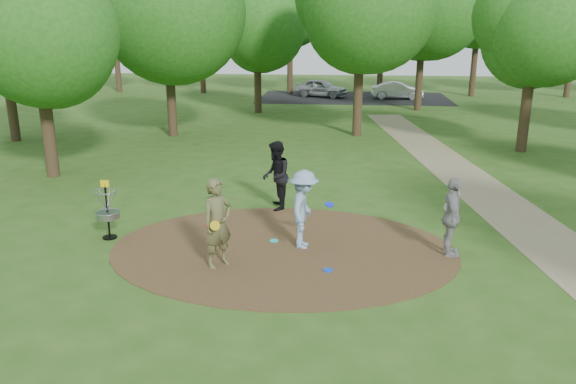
# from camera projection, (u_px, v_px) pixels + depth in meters

# --- Properties ---
(ground) EXTENTS (100.00, 100.00, 0.00)m
(ground) POSITION_uv_depth(u_px,v_px,m) (283.00, 249.00, 13.65)
(ground) COLOR #2D5119
(ground) RESTS_ON ground
(dirt_clearing) EXTENTS (8.40, 8.40, 0.02)m
(dirt_clearing) POSITION_uv_depth(u_px,v_px,m) (283.00, 249.00, 13.64)
(dirt_clearing) COLOR #47301C
(dirt_clearing) RESTS_ON ground
(footpath) EXTENTS (7.55, 39.89, 0.01)m
(footpath) POSITION_uv_depth(u_px,v_px,m) (534.00, 230.00, 14.92)
(footpath) COLOR #8C7A5B
(footpath) RESTS_ON ground
(parking_lot) EXTENTS (14.00, 8.00, 0.01)m
(parking_lot) POSITION_uv_depth(u_px,v_px,m) (354.00, 98.00, 42.05)
(parking_lot) COLOR black
(parking_lot) RESTS_ON ground
(player_observer_with_disc) EXTENTS (0.86, 0.88, 2.04)m
(player_observer_with_disc) POSITION_uv_depth(u_px,v_px,m) (218.00, 223.00, 12.44)
(player_observer_with_disc) COLOR brown
(player_observer_with_disc) RESTS_ON ground
(player_throwing_with_disc) EXTENTS (1.17, 1.30, 1.94)m
(player_throwing_with_disc) POSITION_uv_depth(u_px,v_px,m) (304.00, 209.00, 13.52)
(player_throwing_with_disc) COLOR #82A0C2
(player_throwing_with_disc) RESTS_ON ground
(player_walking_with_disc) EXTENTS (0.88, 1.07, 2.03)m
(player_walking_with_disc) POSITION_uv_depth(u_px,v_px,m) (276.00, 176.00, 16.36)
(player_walking_with_disc) COLOR black
(player_walking_with_disc) RESTS_ON ground
(player_waiting_with_disc) EXTENTS (0.54, 1.14, 1.90)m
(player_waiting_with_disc) POSITION_uv_depth(u_px,v_px,m) (452.00, 217.00, 13.03)
(player_waiting_with_disc) COLOR gray
(player_waiting_with_disc) RESTS_ON ground
(disc_ground_cyan) EXTENTS (0.22, 0.22, 0.02)m
(disc_ground_cyan) POSITION_uv_depth(u_px,v_px,m) (274.00, 241.00, 14.11)
(disc_ground_cyan) COLOR #1BD9D4
(disc_ground_cyan) RESTS_ON dirt_clearing
(disc_ground_blue) EXTENTS (0.22, 0.22, 0.02)m
(disc_ground_blue) POSITION_uv_depth(u_px,v_px,m) (328.00, 270.00, 12.42)
(disc_ground_blue) COLOR blue
(disc_ground_blue) RESTS_ON dirt_clearing
(disc_ground_red) EXTENTS (0.22, 0.22, 0.02)m
(disc_ground_red) POSITION_uv_depth(u_px,v_px,m) (208.00, 225.00, 15.23)
(disc_ground_red) COLOR red
(disc_ground_red) RESTS_ON dirt_clearing
(car_left) EXTENTS (4.23, 2.85, 1.34)m
(car_left) POSITION_uv_depth(u_px,v_px,m) (321.00, 88.00, 42.38)
(car_left) COLOR #ABAEB3
(car_left) RESTS_ON ground
(car_right) EXTENTS (3.79, 1.47, 1.23)m
(car_right) POSITION_uv_depth(u_px,v_px,m) (397.00, 90.00, 41.25)
(car_right) COLOR #B0B4B8
(car_right) RESTS_ON ground
(disc_golf_basket) EXTENTS (0.63, 0.63, 1.54)m
(disc_golf_basket) POSITION_uv_depth(u_px,v_px,m) (107.00, 206.00, 14.12)
(disc_golf_basket) COLOR black
(disc_golf_basket) RESTS_ON ground
(tree_ring) EXTENTS (37.64, 45.51, 9.46)m
(tree_ring) POSITION_uv_depth(u_px,v_px,m) (355.00, 23.00, 22.38)
(tree_ring) COLOR #332316
(tree_ring) RESTS_ON ground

